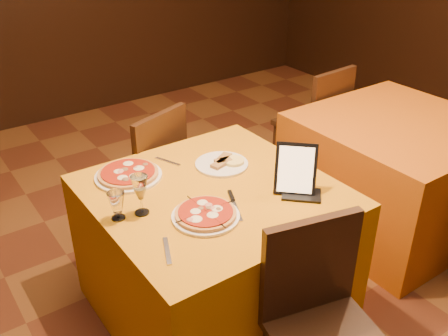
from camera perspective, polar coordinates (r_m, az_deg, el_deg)
floor at (r=2.74m, az=8.41°, el=-18.22°), size 6.00×7.00×0.01m
main_table at (r=2.59m, az=-1.18°, el=-9.58°), size 1.10×1.10×0.75m
side_table at (r=3.45m, az=18.75°, el=-0.62°), size 1.10×1.10×0.75m
chair_main_far at (r=3.14m, az=-9.50°, el=-0.80°), size 0.53×0.53×0.91m
chair_side_far at (r=3.87m, az=9.76°, el=5.10°), size 0.41×0.41×0.91m
pizza_near at (r=2.17m, az=-2.11°, el=-5.36°), size 0.30×0.30×0.03m
pizza_far at (r=2.51m, az=-10.88°, el=-0.75°), size 0.33×0.33×0.03m
cutlet_dish at (r=2.58m, az=-0.27°, el=0.56°), size 0.28×0.28×0.03m
wine_glass at (r=2.18m, az=-9.52°, el=-3.03°), size 0.10×0.10×0.19m
water_glass at (r=2.18m, az=-12.13°, el=-4.24°), size 0.07×0.07×0.13m
tablet at (r=2.33m, az=8.20°, el=-0.10°), size 0.21×0.20×0.23m
knife at (r=2.24m, az=1.28°, el=-4.43°), size 0.12×0.23×0.01m
fork_near at (r=2.00m, az=-6.51°, el=-9.37°), size 0.09×0.17×0.01m
fork_far at (r=2.63m, az=-6.47°, el=0.75°), size 0.08×0.16×0.01m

